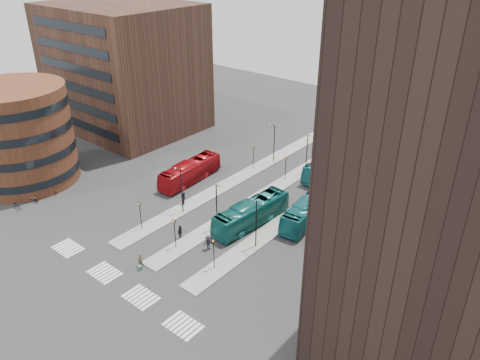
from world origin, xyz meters
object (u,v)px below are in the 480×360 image
Objects in this scene: teal_bus_b at (331,165)px; commuter_c at (208,243)px; bicycle_mid at (33,199)px; traveller at (140,260)px; red_bus at (190,171)px; suitcase at (140,268)px; bicycle_near at (17,205)px; commuter_a at (184,198)px; teal_bus_d at (393,156)px; teal_bus_a at (251,213)px; teal_bus_c at (309,209)px; bicycle_far at (52,191)px; commuter_b at (180,232)px.

teal_bus_b is 25.71m from commuter_c.
teal_bus_b reaches higher than bicycle_mid.
traveller is at bearing -3.35° from commuter_c.
red_bus reaches higher than commuter_c.
bicycle_mid reaches higher than suitcase.
commuter_c is 27.33m from bicycle_near.
commuter_a is at bearing -115.96° from teal_bus_b.
teal_bus_d is at bearing 48.78° from traveller.
teal_bus_a reaches higher than teal_bus_c.
teal_bus_c is 13.84m from commuter_c.
teal_bus_a is 6.61× the size of commuter_c.
commuter_c reaches higher than bicycle_near.
teal_bus_c is (8.58, 20.11, 1.31)m from suitcase.
teal_bus_c reaches higher than traveller.
teal_bus_d is 6.46× the size of commuter_c.
suitcase is at bearing -63.74° from red_bus.
bicycle_near is 2.23m from bicycle_mid.
bicycle_mid is (0.00, 2.23, 0.03)m from bicycle_near.
red_bus is 6.42× the size of commuter_c.
teal_bus_a is at bearing -161.03° from commuter_c.
suitcase is at bearing -107.77° from bicycle_mid.
suitcase is 0.28× the size of commuter_c.
commuter_a reaches higher than traveller.
bicycle_far is at bearing -130.04° from teal_bus_b.
commuter_a is 1.11× the size of bicycle_far.
teal_bus_a reaches higher than commuter_c.
commuter_b is 1.06× the size of commuter_c.
teal_bus_b is (4.32, 33.09, 1.42)m from suitcase.
teal_bus_a is 7.38m from commuter_c.
teal_bus_c is 6.77× the size of bicycle_far.
bicycle_far is at bearing -151.08° from teal_bus_a.
traveller is (-4.00, -14.30, -0.81)m from teal_bus_a.
commuter_b reaches higher than bicycle_far.
red_bus is 19.17m from teal_bus_c.
commuter_a is at bearing -72.10° from bicycle_far.
bicycle_near is at bearing -150.86° from teal_bus_c.
teal_bus_a is at bearing -78.21° from bicycle_mid.
teal_bus_c is at bearing 38.30° from traveller.
teal_bus_a is 29.96m from bicycle_mid.
teal_bus_d is 6.20× the size of bicycle_near.
bicycle_near is at bearing -124.56° from red_bus.
commuter_a is at bearing 24.64° from commuter_b.
red_bus is at bearing -31.85° from commuter_a.
teal_bus_d is 6.10× the size of commuter_b.
traveller is at bearing -120.79° from teal_bus_c.
teal_bus_a is 7.30m from teal_bus_c.
red_bus is at bearing -134.06° from teal_bus_d.
commuter_c is 1.04× the size of bicycle_mid.
commuter_c is 1.05× the size of bicycle_far.
teal_bus_c reaches higher than commuter_c.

